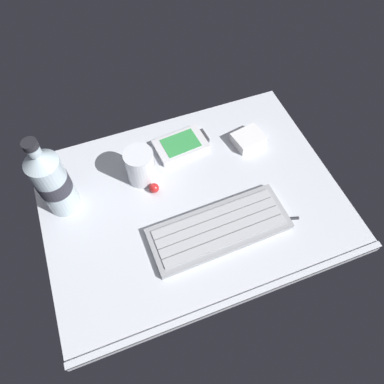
% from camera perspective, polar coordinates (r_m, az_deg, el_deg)
% --- Properties ---
extents(ground_plane, '(0.64, 0.48, 0.03)m').
position_cam_1_polar(ground_plane, '(0.79, 0.06, -1.64)').
color(ground_plane, silver).
extents(keyboard, '(0.29, 0.12, 0.02)m').
position_cam_1_polar(keyboard, '(0.75, 4.33, -5.79)').
color(keyboard, '#93969B').
rests_on(keyboard, ground_plane).
extents(handheld_device, '(0.13, 0.09, 0.02)m').
position_cam_1_polar(handheld_device, '(0.86, -1.72, 7.53)').
color(handheld_device, silver).
rests_on(handheld_device, ground_plane).
extents(juice_cup, '(0.06, 0.06, 0.09)m').
position_cam_1_polar(juice_cup, '(0.79, -8.18, 3.94)').
color(juice_cup, silver).
rests_on(juice_cup, ground_plane).
extents(water_bottle, '(0.07, 0.07, 0.21)m').
position_cam_1_polar(water_bottle, '(0.76, -21.36, 1.65)').
color(water_bottle, silver).
rests_on(water_bottle, ground_plane).
extents(charger_block, '(0.08, 0.07, 0.02)m').
position_cam_1_polar(charger_block, '(0.88, 8.88, 8.33)').
color(charger_block, white).
rests_on(charger_block, ground_plane).
extents(trackball_mouse, '(0.02, 0.02, 0.02)m').
position_cam_1_polar(trackball_mouse, '(0.79, -6.02, 0.64)').
color(trackball_mouse, red).
rests_on(trackball_mouse, ground_plane).
extents(stylus_pen, '(0.09, 0.03, 0.01)m').
position_cam_1_polar(stylus_pen, '(0.78, 13.32, -4.16)').
color(stylus_pen, '#26262B').
rests_on(stylus_pen, ground_plane).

